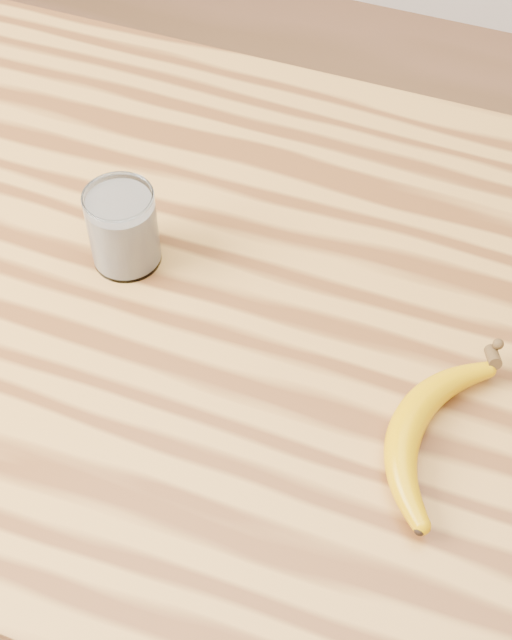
% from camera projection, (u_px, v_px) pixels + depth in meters
% --- Properties ---
extents(table, '(1.20, 0.80, 0.90)m').
position_uv_depth(table, '(286.00, 381.00, 1.03)').
color(table, '#B78138').
rests_on(table, ground).
extents(smoothie_glass, '(0.07, 0.07, 0.09)m').
position_uv_depth(smoothie_glass, '(123.00, 229.00, 0.94)').
color(smoothie_glass, white).
rests_on(smoothie_glass, table).
extents(banana, '(0.13, 0.28, 0.03)m').
position_uv_depth(banana, '(408.00, 423.00, 0.82)').
color(banana, '#CB9400').
rests_on(banana, table).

